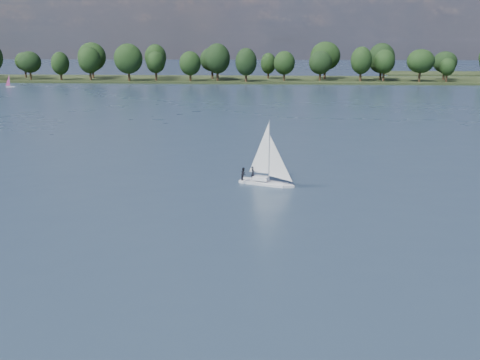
# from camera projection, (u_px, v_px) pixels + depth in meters

# --- Properties ---
(ground) EXTENTS (700.00, 700.00, 0.00)m
(ground) POSITION_uv_depth(u_px,v_px,m) (292.00, 119.00, 115.75)
(ground) COLOR #233342
(ground) RESTS_ON ground
(far_shore) EXTENTS (660.00, 40.00, 1.50)m
(far_shore) POSITION_uv_depth(u_px,v_px,m) (284.00, 81.00, 223.84)
(far_shore) COLOR black
(far_shore) RESTS_ON ground
(sailboat) EXTENTS (6.33, 3.87, 8.07)m
(sailboat) POSITION_uv_depth(u_px,v_px,m) (264.00, 166.00, 62.70)
(sailboat) COLOR silver
(sailboat) RESTS_ON ground
(dinghy_pink) EXTENTS (3.12, 2.21, 4.64)m
(dinghy_pink) POSITION_uv_depth(u_px,v_px,m) (10.00, 84.00, 192.74)
(dinghy_pink) COLOR silver
(dinghy_pink) RESTS_ON ground
(treeline) EXTENTS (562.32, 73.69, 17.36)m
(treeline) POSITION_uv_depth(u_px,v_px,m) (266.00, 61.00, 218.27)
(treeline) COLOR black
(treeline) RESTS_ON ground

